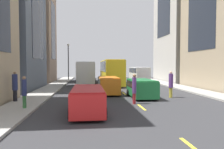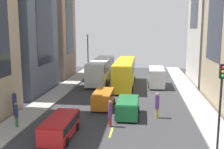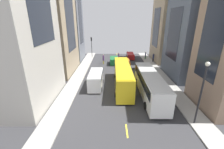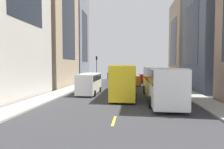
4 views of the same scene
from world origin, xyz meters
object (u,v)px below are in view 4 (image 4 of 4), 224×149
Objects in this scene: streetcar_yellow at (125,77)px; pedestrian_walking_far at (128,77)px; car_orange_1 at (135,80)px; car_red_2 at (143,77)px; pedestrian_waiting_curb at (163,76)px; city_bus_white at (159,80)px; pedestrian_crossing_near at (172,77)px; traffic_light_near_corner at (97,63)px; delivery_van_white at (89,82)px; pedestrian_crossing_mid at (108,77)px; car_green_0 at (121,79)px.

streetcar_yellow is 5.46× the size of pedestrian_walking_far.
streetcar_yellow is 2.94× the size of car_orange_1.
car_red_2 is 4.16m from pedestrian_waiting_curb.
streetcar_yellow reaches higher than city_bus_white.
car_orange_1 is 8.48m from pedestrian_crossing_near.
traffic_light_near_corner is (14.86, -2.37, 2.84)m from pedestrian_waiting_curb.
delivery_van_white reaches higher than car_red_2.
pedestrian_walking_far is at bearing -142.12° from pedestrian_crossing_mid.
city_bus_white is at bearing 161.19° from delivery_van_white.
pedestrian_walking_far is (3.39, 2.58, 0.30)m from car_red_2.
traffic_light_near_corner reaches higher than delivery_van_white.
pedestrian_waiting_curb is (-3.63, -20.37, -0.78)m from city_bus_white.
city_bus_white is at bearing 141.82° from streetcar_yellow.
car_red_2 is 4.27m from pedestrian_walking_far.
pedestrian_crossing_near is at bearing -170.48° from pedestrian_crossing_mid.
streetcar_yellow is 14.00m from pedestrian_crossing_mid.
city_bus_white is 2.20× the size of traffic_light_near_corner.
pedestrian_waiting_curb is at bearing -131.58° from car_orange_1.
pedestrian_crossing_near is (-8.81, 1.32, 0.13)m from pedestrian_walking_far.
car_orange_1 is (2.35, -13.63, -1.01)m from city_bus_white.
city_bus_white is 4.75m from streetcar_yellow.
pedestrian_crossing_near is at bearing -106.05° from city_bus_white.
pedestrian_crossing_mid is (3.87, -13.42, -0.89)m from streetcar_yellow.
car_orange_1 is 13.09m from traffic_light_near_corner.
delivery_van_white is at bearing 98.86° from traffic_light_near_corner.
car_red_2 is at bearing -89.10° from city_bus_white.
pedestrian_crossing_near reaches higher than pedestrian_crossing_mid.
city_bus_white is 1.02× the size of streetcar_yellow.
pedestrian_crossing_near is at bearing -120.87° from streetcar_yellow.
pedestrian_waiting_curb is 15.32m from traffic_light_near_corner.
pedestrian_crossing_mid reaches higher than pedestrian_waiting_curb.
pedestrian_walking_far is (-1.27, -2.76, 0.25)m from car_green_0.
pedestrian_waiting_curb is (-11.75, -17.61, -0.28)m from delivery_van_white.
car_red_2 is 8.96m from pedestrian_crossing_mid.
traffic_light_near_corner is at bearing -46.15° from car_green_0.
pedestrian_walking_far reaches higher than car_orange_1.
pedestrian_waiting_curb reaches higher than car_red_2.
delivery_van_white is at bearing 143.80° from pedestrian_waiting_curb.
car_orange_1 is 0.73× the size of traffic_light_near_corner.
car_green_0 is 3.72m from car_orange_1.
traffic_light_near_corner is at bearing 78.43° from pedestrian_waiting_curb.
city_bus_white is at bearing 118.46° from pedestrian_crossing_mid.
streetcar_yellow reaches higher than delivery_van_white.
city_bus_white is at bearing 50.16° from pedestrian_crossing_near.
pedestrian_walking_far is 0.39× the size of traffic_light_near_corner.
car_orange_1 reaches higher than car_green_0.
traffic_light_near_corner is (3.63, -6.39, 2.84)m from pedestrian_crossing_mid.
traffic_light_near_corner is at bearing -81.14° from delivery_van_white.
delivery_van_white is 16.83m from pedestrian_walking_far.
pedestrian_walking_far is at bearing -75.67° from car_orange_1.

